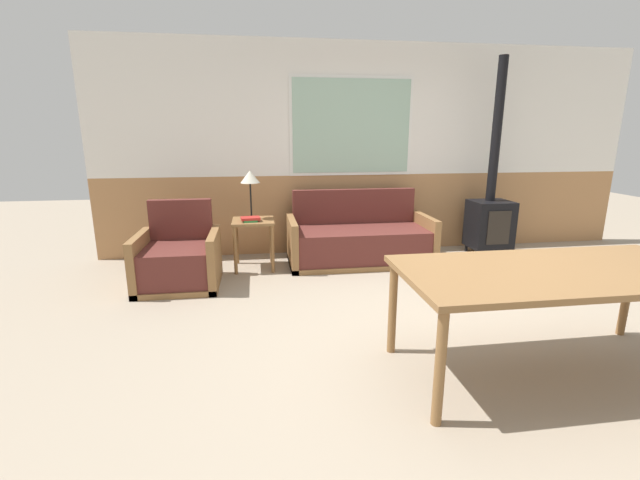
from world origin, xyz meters
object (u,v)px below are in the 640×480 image
object	(u,v)px
couch	(359,241)
armchair	(179,261)
table_lamp	(250,179)
side_table	(253,229)
dining_table	(558,278)
wood_stove	(491,211)

from	to	relation	value
couch	armchair	distance (m)	2.15
couch	table_lamp	bearing A→B (deg)	178.52
side_table	armchair	bearing A→B (deg)	-147.90
couch	dining_table	distance (m)	2.77
armchair	table_lamp	bearing A→B (deg)	20.40
side_table	dining_table	bearing A→B (deg)	-53.06
wood_stove	side_table	bearing A→B (deg)	-177.12
side_table	table_lamp	size ratio (longest dim) A/B	1.04
armchair	side_table	xyz separation A→B (m)	(0.79, 0.49, 0.21)
armchair	table_lamp	size ratio (longest dim) A/B	1.54
table_lamp	dining_table	bearing A→B (deg)	-53.69
side_table	couch	bearing A→B (deg)	2.24
wood_stove	armchair	bearing A→B (deg)	-170.49
armchair	dining_table	size ratio (longest dim) A/B	0.43
dining_table	armchair	bearing A→B (deg)	142.37
dining_table	wood_stove	bearing A→B (deg)	68.09
dining_table	side_table	bearing A→B (deg)	126.94
couch	table_lamp	size ratio (longest dim) A/B	3.09
table_lamp	dining_table	size ratio (longest dim) A/B	0.28
couch	wood_stove	world-z (taller)	wood_stove
side_table	dining_table	xyz separation A→B (m)	(1.96, -2.61, 0.20)
couch	side_table	size ratio (longest dim) A/B	2.99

